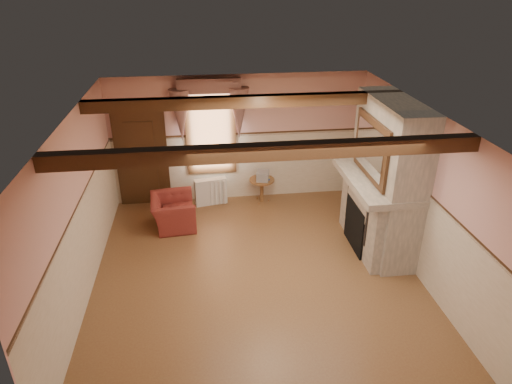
{
  "coord_description": "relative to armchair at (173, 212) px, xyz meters",
  "views": [
    {
      "loc": [
        -0.82,
        -6.42,
        4.74
      ],
      "look_at": [
        0.1,
        0.8,
        1.16
      ],
      "focal_mm": 32.0,
      "sensor_mm": 36.0,
      "label": 1
    }
  ],
  "objects": [
    {
      "name": "oil_lamp",
      "position": [
        3.7,
        -0.93,
        1.24
      ],
      "size": [
        0.11,
        0.11,
        0.28
      ],
      "primitive_type": "cylinder",
      "color": "gold",
      "rests_on": "mantel"
    },
    {
      "name": "candle_red",
      "position": [
        3.7,
        -1.87,
        1.18
      ],
      "size": [
        0.06,
        0.06,
        0.16
      ],
      "primitive_type": "cylinder",
      "color": "maroon",
      "rests_on": "mantel"
    },
    {
      "name": "window",
      "position": [
        0.86,
        1.15,
        1.33
      ],
      "size": [
        1.06,
        0.08,
        2.02
      ],
      "primitive_type": "cube",
      "color": "white",
      "rests_on": "wall_back"
    },
    {
      "name": "wall_right",
      "position": [
        4.21,
        -1.82,
        1.08
      ],
      "size": [
        0.02,
        6.0,
        2.8
      ],
      "primitive_type": "cube",
      "color": "#DEA299",
      "rests_on": "floor"
    },
    {
      "name": "wall_left",
      "position": [
        -1.29,
        -1.82,
        1.08
      ],
      "size": [
        0.02,
        6.0,
        2.8
      ],
      "primitive_type": "cube",
      "color": "#DEA299",
      "rests_on": "floor"
    },
    {
      "name": "firebox",
      "position": [
        3.46,
        -1.22,
        0.13
      ],
      "size": [
        0.2,
        0.95,
        0.9
      ],
      "primitive_type": "cube",
      "color": "black",
      "rests_on": "floor"
    },
    {
      "name": "ceiling",
      "position": [
        1.46,
        -1.82,
        2.48
      ],
      "size": [
        5.5,
        6.0,
        0.01
      ],
      "primitive_type": "cube",
      "color": "silver",
      "rests_on": "wall_back"
    },
    {
      "name": "ceiling_beam_back",
      "position": [
        1.46,
        -0.62,
        2.38
      ],
      "size": [
        5.5,
        0.18,
        0.2
      ],
      "primitive_type": "cube",
      "color": "black",
      "rests_on": "ceiling"
    },
    {
      "name": "armchair",
      "position": [
        0.0,
        0.0,
        0.0
      ],
      "size": [
        0.93,
        1.04,
        0.63
      ],
      "primitive_type": "imported",
      "rotation": [
        0.0,
        0.0,
        1.66
      ],
      "color": "maroon",
      "rests_on": "floor"
    },
    {
      "name": "chair_rail",
      "position": [
        1.46,
        -1.82,
        1.18
      ],
      "size": [
        5.5,
        6.0,
        0.08
      ],
      "primitive_type": null,
      "color": "black",
      "rests_on": "wainscot"
    },
    {
      "name": "book_stack",
      "position": [
        1.95,
        0.81,
        0.33
      ],
      "size": [
        0.33,
        0.37,
        0.2
      ],
      "primitive_type": "cube",
      "rotation": [
        0.0,
        0.0,
        -0.24
      ],
      "color": "#B7AD8C",
      "rests_on": "side_table"
    },
    {
      "name": "mantel",
      "position": [
        3.7,
        -1.22,
        1.04
      ],
      "size": [
        1.05,
        2.05,
        0.12
      ],
      "primitive_type": "cube",
      "color": "gray",
      "rests_on": "fireplace"
    },
    {
      "name": "overmantel_mirror",
      "position": [
        3.52,
        -1.22,
        1.65
      ],
      "size": [
        0.06,
        1.44,
        1.04
      ],
      "primitive_type": "cube",
      "color": "silver",
      "rests_on": "fireplace"
    },
    {
      "name": "radiator",
      "position": [
        0.79,
        0.88,
        -0.02
      ],
      "size": [
        0.72,
        0.31,
        0.6
      ],
      "primitive_type": "cube",
      "rotation": [
        0.0,
        0.0,
        0.19
      ],
      "color": "silver",
      "rests_on": "floor"
    },
    {
      "name": "side_table",
      "position": [
        1.93,
        0.84,
        -0.04
      ],
      "size": [
        0.72,
        0.72,
        0.55
      ],
      "primitive_type": "cylinder",
      "rotation": [
        0.0,
        0.0,
        0.37
      ],
      "color": "brown",
      "rests_on": "floor"
    },
    {
      "name": "window_drapes",
      "position": [
        0.86,
        1.06,
        1.93
      ],
      "size": [
        1.3,
        0.14,
        1.4
      ],
      "primitive_type": "cube",
      "color": "gray",
      "rests_on": "wall_back"
    },
    {
      "name": "mantel_clock",
      "position": [
        3.7,
        -0.55,
        1.2
      ],
      "size": [
        0.14,
        0.24,
        0.2
      ],
      "primitive_type": "cube",
      "color": "black",
      "rests_on": "mantel"
    },
    {
      "name": "ceiling_beam_front",
      "position": [
        1.46,
        -3.02,
        2.38
      ],
      "size": [
        5.5,
        0.18,
        0.2
      ],
      "primitive_type": "cube",
      "color": "black",
      "rests_on": "ceiling"
    },
    {
      "name": "door",
      "position": [
        -0.64,
        1.12,
        0.73
      ],
      "size": [
        1.1,
        0.1,
        2.1
      ],
      "primitive_type": "cube",
      "color": "black",
      "rests_on": "floor"
    },
    {
      "name": "wall_front",
      "position": [
        1.46,
        -4.82,
        1.08
      ],
      "size": [
        5.5,
        0.02,
        2.8
      ],
      "primitive_type": "cube",
      "color": "#DEA299",
      "rests_on": "floor"
    },
    {
      "name": "wall_back",
      "position": [
        1.46,
        1.18,
        1.08
      ],
      "size": [
        5.5,
        0.02,
        2.8
      ],
      "primitive_type": "cube",
      "color": "#DEA299",
      "rests_on": "floor"
    },
    {
      "name": "floor",
      "position": [
        1.46,
        -1.82,
        -0.32
      ],
      "size": [
        5.5,
        6.0,
        0.01
      ],
      "primitive_type": "cube",
      "color": "brown",
      "rests_on": "ground"
    },
    {
      "name": "jar_yellow",
      "position": [
        3.7,
        -1.83,
        1.16
      ],
      "size": [
        0.06,
        0.06,
        0.12
      ],
      "primitive_type": "cylinder",
      "color": "gold",
      "rests_on": "mantel"
    },
    {
      "name": "bowl",
      "position": [
        3.7,
        -1.2,
        1.15
      ],
      "size": [
        0.35,
        0.35,
        0.08
      ],
      "primitive_type": "imported",
      "color": "brown",
      "rests_on": "mantel"
    },
    {
      "name": "fireplace",
      "position": [
        3.88,
        -1.22,
        1.08
      ],
      "size": [
        0.85,
        2.0,
        2.8
      ],
      "primitive_type": "cube",
      "color": "gray",
      "rests_on": "floor"
    },
    {
      "name": "wainscot",
      "position": [
        1.46,
        -1.82,
        0.43
      ],
      "size": [
        5.5,
        6.0,
        1.5
      ],
      "primitive_type": null,
      "color": "beige",
      "rests_on": "floor"
    }
  ]
}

